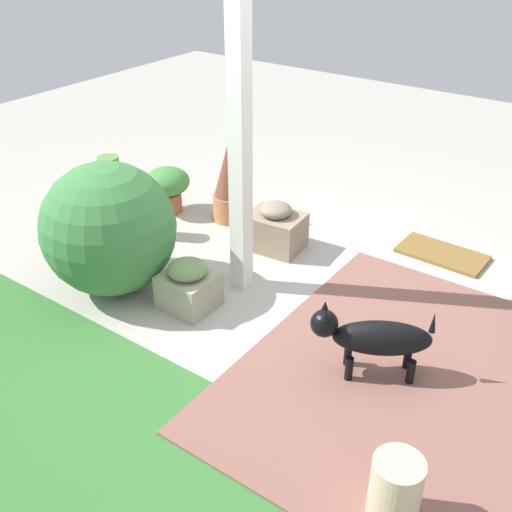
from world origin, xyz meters
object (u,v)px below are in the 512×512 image
at_px(porch_pillar, 240,120).
at_px(stone_planter_mid, 189,286).
at_px(terracotta_pot_spiky, 229,183).
at_px(dog, 373,337).
at_px(ceramic_urn, 395,491).
at_px(terracotta_pot_broad, 167,186).
at_px(terracotta_pot_tall, 114,207).
at_px(stone_planter_nearest, 275,228).
at_px(doormat, 442,254).
at_px(round_shrub, 109,229).

xyz_separation_m(porch_pillar, stone_planter_mid, (0.13, 0.45, -1.11)).
height_order(terracotta_pot_spiky, dog, terracotta_pot_spiky).
bearing_deg(ceramic_urn, dog, -57.75).
bearing_deg(terracotta_pot_broad, ceramic_urn, 149.44).
height_order(porch_pillar, ceramic_urn, porch_pillar).
distance_m(terracotta_pot_tall, terracotta_pot_spiky, 1.02).
bearing_deg(terracotta_pot_tall, porch_pillar, 178.94).
relative_size(stone_planter_nearest, doormat, 0.69).
distance_m(terracotta_pot_tall, terracotta_pot_broad, 0.58).
xyz_separation_m(terracotta_pot_spiky, ceramic_urn, (-2.52, 2.02, -0.16)).
height_order(terracotta_pot_spiky, ceramic_urn, terracotta_pot_spiky).
height_order(stone_planter_mid, terracotta_pot_spiky, terracotta_pot_spiky).
bearing_deg(porch_pillar, ceramic_urn, 145.73).
height_order(stone_planter_mid, terracotta_pot_broad, terracotta_pot_broad).
relative_size(round_shrub, terracotta_pot_broad, 2.29).
distance_m(terracotta_pot_spiky, dog, 2.30).
xyz_separation_m(porch_pillar, doormat, (-1.08, -1.29, -1.27)).
xyz_separation_m(porch_pillar, stone_planter_nearest, (0.11, -0.61, -1.10)).
xyz_separation_m(stone_planter_nearest, stone_planter_mid, (0.02, 1.06, -0.01)).
height_order(porch_pillar, terracotta_pot_tall, porch_pillar).
bearing_deg(terracotta_pot_spiky, terracotta_pot_broad, 20.03).
height_order(terracotta_pot_tall, terracotta_pot_spiky, terracotta_pot_spiky).
bearing_deg(stone_planter_mid, porch_pillar, -106.57).
bearing_deg(terracotta_pot_tall, terracotta_pot_broad, -98.05).
height_order(round_shrub, ceramic_urn, round_shrub).
bearing_deg(terracotta_pot_tall, ceramic_urn, 158.59).
bearing_deg(terracotta_pot_tall, doormat, -152.71).
xyz_separation_m(terracotta_pot_broad, dog, (-2.54, 0.96, 0.03)).
bearing_deg(stone_planter_nearest, doormat, -150.14).
bearing_deg(doormat, stone_planter_mid, 55.12).
distance_m(porch_pillar, ceramic_urn, 2.41).
distance_m(terracotta_pot_tall, ceramic_urn, 3.39).
height_order(terracotta_pot_broad, ceramic_urn, terracotta_pot_broad).
bearing_deg(doormat, terracotta_pot_tall, 27.29).
distance_m(stone_planter_nearest, terracotta_pot_spiky, 0.68).
bearing_deg(porch_pillar, doormat, -129.87).
relative_size(stone_planter_nearest, round_shrub, 0.49).
distance_m(stone_planter_mid, ceramic_urn, 2.06).
relative_size(terracotta_pot_tall, ceramic_urn, 1.86).
bearing_deg(dog, porch_pillar, -16.21).
xyz_separation_m(stone_planter_mid, ceramic_urn, (-1.91, 0.76, 0.02)).
bearing_deg(dog, terracotta_pot_tall, -8.39).
height_order(porch_pillar, dog, porch_pillar).
relative_size(terracotta_pot_broad, dog, 0.62).
relative_size(stone_planter_nearest, dog, 0.70).
height_order(round_shrub, terracotta_pot_broad, round_shrub).
distance_m(round_shrub, terracotta_pot_tall, 0.89).
bearing_deg(stone_planter_nearest, ceramic_urn, 135.99).
distance_m(dog, doormat, 1.69).
xyz_separation_m(terracotta_pot_tall, dog, (-2.62, 0.39, 0.04)).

